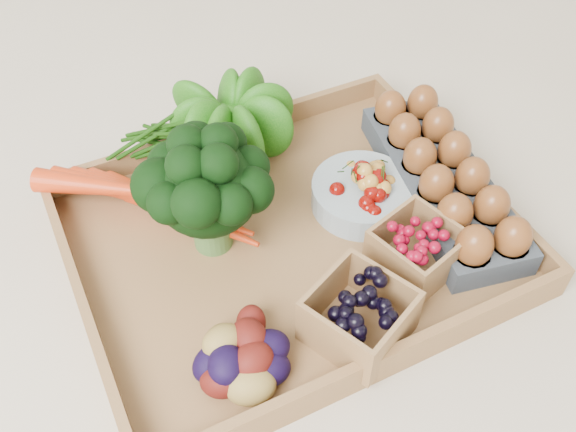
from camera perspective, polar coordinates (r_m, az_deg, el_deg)
name	(u,v)px	position (r m, az deg, el deg)	size (l,w,h in m)	color
ground	(288,246)	(0.86, 0.00, -2.69)	(4.00, 4.00, 0.00)	beige
tray	(288,242)	(0.86, 0.00, -2.37)	(0.55, 0.45, 0.01)	olive
carrots	(163,202)	(0.88, -11.08, 1.22)	(0.23, 0.16, 0.05)	red
lettuce	(232,116)	(0.94, -5.03, 8.86)	(0.13, 0.13, 0.13)	#0C490B
broccoli	(209,208)	(0.80, -7.00, 0.67)	(0.17, 0.17, 0.13)	black
cherry_bowl	(362,195)	(0.89, 6.62, 1.90)	(0.14, 0.14, 0.04)	#8C9EA5
egg_carton	(441,184)	(0.92, 13.47, 2.76)	(0.12, 0.33, 0.04)	#3C434D
potatoes	(238,350)	(0.71, -4.49, -11.80)	(0.13, 0.13, 0.07)	#450F0B
punnet_blackberry	(359,316)	(0.74, 6.32, -8.79)	(0.10, 0.10, 0.07)	black
punnet_raspberry	(416,249)	(0.81, 11.33, -2.93)	(0.09, 0.09, 0.06)	maroon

